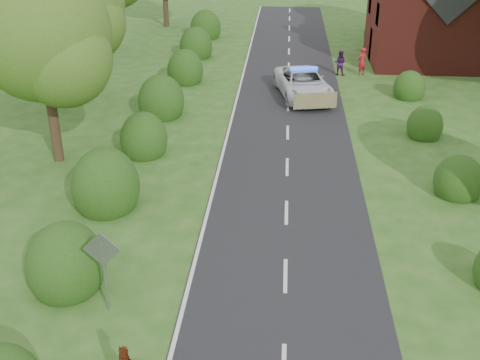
# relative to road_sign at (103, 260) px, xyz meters

# --- Properties ---
(road) EXTENTS (6.00, 70.00, 0.02)m
(road) POSITION_rel_road_sign_xyz_m (5.00, 13.00, -1.64)
(road) COLOR black
(road) RESTS_ON ground
(road_markings) EXTENTS (4.96, 70.00, 0.01)m
(road_markings) POSITION_rel_road_sign_xyz_m (3.40, 10.93, -1.63)
(road_markings) COLOR white
(road_markings) RESTS_ON road
(hedgerow_left) EXTENTS (2.75, 50.41, 3.00)m
(hedgerow_left) POSITION_rel_road_sign_xyz_m (-1.51, 9.69, -0.91)
(hedgerow_left) COLOR #20410F
(hedgerow_left) RESTS_ON ground
(hedgerow_right) EXTENTS (2.10, 45.78, 2.10)m
(hedgerow_right) POSITION_rel_road_sign_xyz_m (11.60, 9.21, -1.10)
(hedgerow_right) COLOR #20410F
(hedgerow_right) RESTS_ON ground
(tree_left_a) EXTENTS (5.74, 5.60, 8.38)m
(tree_left_a) POSITION_rel_road_sign_xyz_m (-4.75, 9.86, 3.69)
(tree_left_a) COLOR #332316
(tree_left_a) RESTS_ON ground
(tree_left_b) EXTENTS (5.74, 5.60, 8.07)m
(tree_left_b) POSITION_rel_road_sign_xyz_m (-6.25, 17.86, 3.39)
(tree_left_b) COLOR #332316
(tree_left_b) RESTS_ON ground
(road_sign) EXTENTS (1.06, 0.08, 2.53)m
(road_sign) POSITION_rel_road_sign_xyz_m (0.00, 0.00, 0.00)
(road_sign) COLOR gray
(road_sign) RESTS_ON ground
(house) EXTENTS (8.00, 7.40, 9.17)m
(house) POSITION_rel_road_sign_xyz_m (14.49, 28.00, 2.13)
(house) COLOR maroon
(house) RESTS_ON ground
(police_van) EXTENTS (3.69, 6.05, 1.71)m
(police_van) POSITION_rel_road_sign_xyz_m (5.81, 19.66, -0.87)
(police_van) COLOR silver
(police_van) RESTS_ON ground
(pedestrian_red) EXTENTS (0.76, 0.73, 1.75)m
(pedestrian_red) POSITION_rel_road_sign_xyz_m (9.58, 24.38, -0.78)
(pedestrian_red) COLOR #B61726
(pedestrian_red) RESTS_ON ground
(pedestrian_purple) EXTENTS (0.90, 0.79, 1.56)m
(pedestrian_purple) POSITION_rel_road_sign_xyz_m (8.20, 24.28, -0.87)
(pedestrian_purple) COLOR #41174D
(pedestrian_purple) RESTS_ON ground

